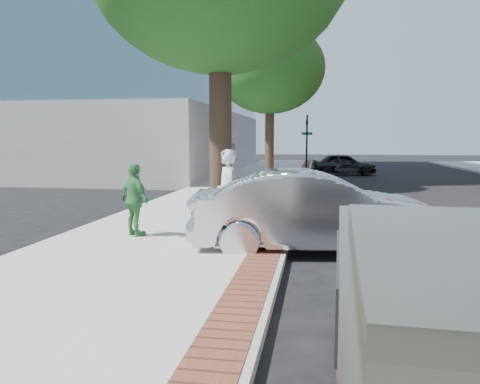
% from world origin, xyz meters
% --- Properties ---
extents(ground, '(120.00, 120.00, 0.00)m').
position_xyz_m(ground, '(0.00, 0.00, 0.00)').
color(ground, black).
rests_on(ground, ground).
extents(sidewalk, '(5.00, 60.00, 0.15)m').
position_xyz_m(sidewalk, '(-1.50, 8.00, 0.07)').
color(sidewalk, '#9E9991').
rests_on(sidewalk, ground).
extents(brick_strip, '(0.60, 60.00, 0.01)m').
position_xyz_m(brick_strip, '(0.70, 8.00, 0.15)').
color(brick_strip, brown).
rests_on(brick_strip, sidewalk).
extents(curb, '(0.10, 60.00, 0.15)m').
position_xyz_m(curb, '(1.05, 8.00, 0.07)').
color(curb, gray).
rests_on(curb, ground).
extents(office_base, '(18.20, 22.20, 4.00)m').
position_xyz_m(office_base, '(-13.00, 22.00, 2.00)').
color(office_base, gray).
rests_on(office_base, ground).
extents(signal_near, '(0.70, 0.15, 3.80)m').
position_xyz_m(signal_near, '(0.90, 22.00, 2.25)').
color(signal_near, black).
rests_on(signal_near, ground).
extents(tree_far, '(4.80, 4.80, 7.14)m').
position_xyz_m(tree_far, '(-0.50, 12.00, 5.30)').
color(tree_far, black).
rests_on(tree_far, sidewalk).
extents(parking_meter, '(0.12, 0.32, 1.47)m').
position_xyz_m(parking_meter, '(0.57, 0.36, 1.21)').
color(parking_meter, gray).
rests_on(parking_meter, sidewalk).
extents(person_gray, '(0.72, 0.82, 1.90)m').
position_xyz_m(person_gray, '(-0.28, 1.04, 1.10)').
color(person_gray, '#BCBCC2').
rests_on(person_gray, sidewalk).
extents(person_officer, '(1.09, 1.21, 2.04)m').
position_xyz_m(person_officer, '(-0.71, 3.39, 1.17)').
color(person_officer, '#7CA2C0').
rests_on(person_officer, sidewalk).
extents(person_green, '(0.98, 0.85, 1.59)m').
position_xyz_m(person_green, '(-2.27, 0.74, 0.94)').
color(person_green, '#3D8847').
rests_on(person_green, sidewalk).
extents(sedan_silver, '(5.18, 2.42, 1.64)m').
position_xyz_m(sedan_silver, '(1.63, 0.54, 0.82)').
color(sedan_silver, '#B7B9BF').
rests_on(sedan_silver, ground).
extents(bg_car, '(4.13, 1.98, 1.36)m').
position_xyz_m(bg_car, '(3.24, 21.14, 0.68)').
color(bg_car, black).
rests_on(bg_car, ground).
extents(van, '(1.88, 4.50, 1.63)m').
position_xyz_m(van, '(2.68, -5.33, 0.89)').
color(van, gray).
rests_on(van, ground).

